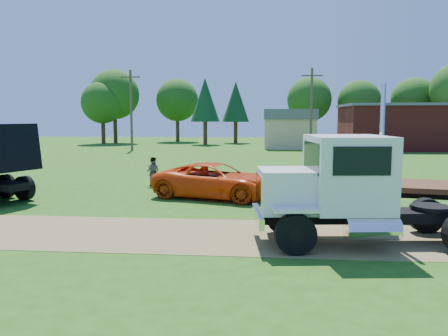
{
  "coord_description": "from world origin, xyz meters",
  "views": [
    {
      "loc": [
        0.76,
        -13.36,
        3.69
      ],
      "look_at": [
        -0.83,
        4.67,
        1.6
      ],
      "focal_mm": 35.0,
      "sensor_mm": 36.0,
      "label": 1
    }
  ],
  "objects": [
    {
      "name": "tree_row",
      "position": [
        2.75,
        50.14,
        6.54
      ],
      "size": [
        55.22,
        13.27,
        11.15
      ],
      "color": "#351F15",
      "rests_on": "ground"
    },
    {
      "name": "flatbed_trailer",
      "position": [
        7.37,
        3.34,
        0.94
      ],
      "size": [
        8.95,
        4.33,
        2.2
      ],
      "rotation": [
        0.0,
        0.0,
        -0.21
      ],
      "color": "#3E2513",
      "rests_on": "ground"
    },
    {
      "name": "dirt_track",
      "position": [
        0.0,
        0.0,
        0.01
      ],
      "size": [
        120.0,
        4.2,
        0.01
      ],
      "primitive_type": "cube",
      "color": "brown",
      "rests_on": "ground"
    },
    {
      "name": "orange_pickup",
      "position": [
        -1.36,
        6.48,
        0.81
      ],
      "size": [
        6.31,
        4.16,
        1.61
      ],
      "primitive_type": "imported",
      "rotation": [
        0.0,
        0.0,
        1.29
      ],
      "color": "#DF3E0A",
      "rests_on": "ground"
    },
    {
      "name": "brick_building",
      "position": [
        18.0,
        40.0,
        2.66
      ],
      "size": [
        15.4,
        10.4,
        5.3
      ],
      "color": "maroon",
      "rests_on": "ground"
    },
    {
      "name": "ground",
      "position": [
        0.0,
        0.0,
        0.0
      ],
      "size": [
        140.0,
        140.0,
        0.0
      ],
      "primitive_type": "plane",
      "color": "#244F11",
      "rests_on": "ground"
    },
    {
      "name": "tan_shed",
      "position": [
        4.0,
        40.0,
        2.42
      ],
      "size": [
        6.2,
        5.4,
        4.7
      ],
      "color": "tan",
      "rests_on": "ground"
    },
    {
      "name": "spectator_b",
      "position": [
        -5.15,
        9.67,
        0.79
      ],
      "size": [
        0.81,
        0.65,
        1.58
      ],
      "primitive_type": "imported",
      "rotation": [
        0.0,
        0.0,
        3.07
      ],
      "color": "#999999",
      "rests_on": "ground"
    },
    {
      "name": "white_semi_tractor",
      "position": [
        3.33,
        -0.5,
        1.61
      ],
      "size": [
        7.93,
        3.33,
        4.71
      ],
      "rotation": [
        0.0,
        0.0,
        0.1
      ],
      "color": "black",
      "rests_on": "ground"
    },
    {
      "name": "utility_poles",
      "position": [
        6.0,
        35.0,
        4.71
      ],
      "size": [
        42.2,
        0.28,
        9.0
      ],
      "color": "#4D3C2B",
      "rests_on": "ground"
    }
  ]
}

